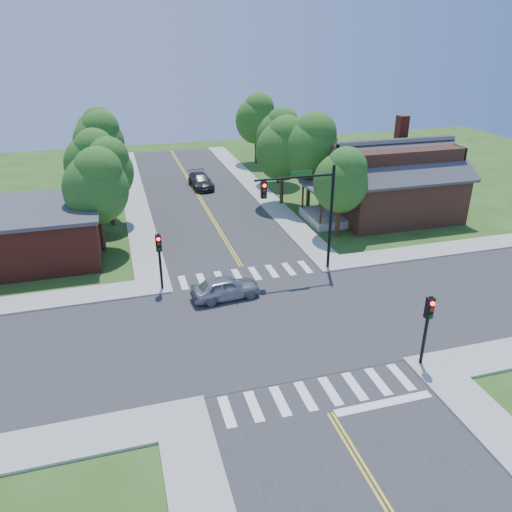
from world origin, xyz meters
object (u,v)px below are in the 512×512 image
object	(u,v)px
car_silver	(225,288)
car_dgrey	(201,181)
signal_pole_se	(428,319)
house_ne	(392,178)
signal_pole_nw	(159,252)
signal_mast_ne	(307,203)

from	to	relation	value
car_silver	car_dgrey	world-z (taller)	car_silver
signal_pole_se	house_ne	bearing A→B (deg)	64.42
signal_pole_nw	car_silver	bearing A→B (deg)	-30.11
signal_mast_ne	car_dgrey	bearing A→B (deg)	98.44
signal_pole_se	house_ne	size ratio (longest dim) A/B	0.29
signal_pole_se	signal_pole_nw	distance (m)	15.84
signal_pole_se	car_silver	distance (m)	12.05
signal_pole_nw	car_silver	xyz separation A→B (m)	(3.58, -2.08, -1.96)
signal_pole_se	car_dgrey	bearing A→B (deg)	98.48
house_ne	car_silver	xyz separation A→B (m)	(-17.13, -10.73, -2.62)
signal_mast_ne	signal_pole_se	size ratio (longest dim) A/B	1.89
signal_pole_nw	car_silver	size ratio (longest dim) A/B	0.89
signal_mast_ne	signal_pole_se	world-z (taller)	signal_mast_ne
house_ne	car_silver	world-z (taller)	house_ne
signal_pole_nw	house_ne	distance (m)	22.45
signal_pole_se	car_silver	world-z (taller)	signal_pole_se
house_ne	signal_pole_se	bearing A→B (deg)	-115.58
signal_mast_ne	car_silver	world-z (taller)	signal_mast_ne
car_dgrey	signal_pole_nw	bearing A→B (deg)	-109.42
signal_mast_ne	signal_pole_se	xyz separation A→B (m)	(1.69, -11.21, -2.19)
house_ne	car_dgrey	world-z (taller)	house_ne
signal_pole_se	signal_pole_nw	bearing A→B (deg)	135.00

